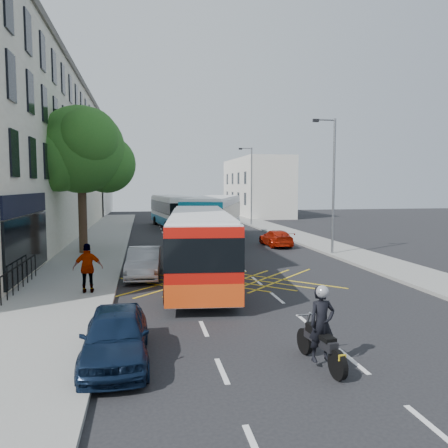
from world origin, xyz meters
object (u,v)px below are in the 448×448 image
distant_car_grey (174,213)px  distant_car_dark (223,213)px  bus_near (200,245)px  distant_car_silver (203,214)px  lamp_far (251,182)px  parked_car_silver (144,263)px  lamp_near (332,179)px  red_hatchback (276,238)px  bus_mid (215,218)px  bus_far (172,211)px  pedestrian_far (88,268)px  street_tree (81,151)px  motorbike (321,328)px  parked_car_blue (116,335)px

distant_car_grey → distant_car_dark: size_ratio=1.27×
bus_near → distant_car_silver: bus_near is taller
lamp_far → parked_car_silver: size_ratio=1.93×
parked_car_silver → distant_car_grey: 36.57m
parked_car_silver → distant_car_dark: bearing=77.9°
bus_near → distant_car_dark: bearing=83.9°
lamp_near → red_hatchback: size_ratio=2.06×
bus_mid → red_hatchback: 5.07m
lamp_near → distant_car_dark: size_ratio=2.23×
bus_far → parked_car_silver: 24.26m
distant_car_grey → red_hatchback: bearing=-78.0°
pedestrian_far → distant_car_grey: bearing=-100.8°
street_tree → distant_car_grey: 30.58m
parked_car_silver → street_tree: bearing=120.4°
bus_near → red_hatchback: size_ratio=2.87×
bus_near → motorbike: 9.63m
motorbike → red_hatchback: (5.08, 19.73, -0.34)m
lamp_far → distant_car_grey: 14.55m
bus_mid → bus_far: (-2.33, 12.11, -0.11)m
red_hatchback → lamp_near: bearing=112.5°
lamp_far → parked_car_silver: lamp_far is taller
parked_car_silver → pedestrian_far: bearing=-119.9°
bus_far → red_hatchback: size_ratio=2.97×
motorbike → lamp_far: bearing=72.1°
street_tree → parked_car_blue: street_tree is taller
parked_car_blue → distant_car_dark: (11.10, 45.99, -0.06)m
bus_mid → parked_car_blue: 22.52m
red_hatchback → street_tree: bearing=6.1°
motorbike → pedestrian_far: pedestrian_far is taller
motorbike → distant_car_silver: 44.80m
distant_car_grey → bus_near: bearing=-90.9°
red_hatchback → lamp_far: bearing=-98.5°
distant_car_dark → pedestrian_far: 41.33m
distant_car_silver → pedestrian_far: pedestrian_far is taller
lamp_near → pedestrian_far: size_ratio=4.25×
street_tree → pedestrian_far: bearing=-81.7°
lamp_near → red_hatchback: bearing=113.6°
motorbike → distant_car_dark: (6.38, 47.10, -0.31)m
street_tree → bus_mid: (8.86, 4.68, -4.51)m
lamp_near → bus_near: size_ratio=0.72×
bus_mid → red_hatchback: bus_mid is taller
street_tree → distant_car_grey: bearing=75.4°
lamp_far → bus_mid: (-5.85, -12.35, -2.83)m
parked_car_silver → red_hatchback: (9.09, 8.87, -0.12)m
distant_car_silver → distant_car_dark: 3.84m
lamp_far → bus_far: bearing=-178.3°
bus_far → parked_car_blue: 34.01m
bus_near → motorbike: (1.61, -9.47, -0.72)m
parked_car_blue → parked_car_silver: size_ratio=0.93×
lamp_near → bus_near: 10.81m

